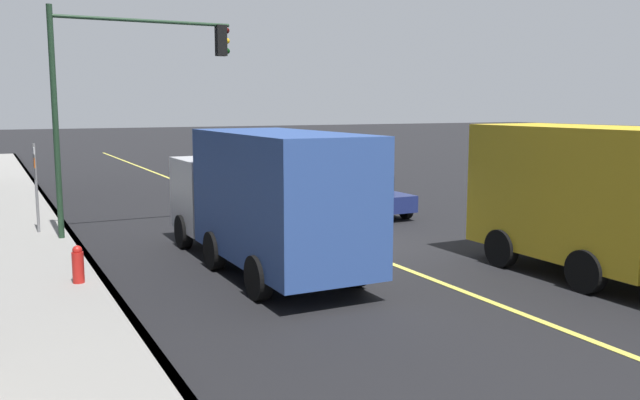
{
  "coord_description": "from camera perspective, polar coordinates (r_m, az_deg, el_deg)",
  "views": [
    {
      "loc": [
        -15.86,
        8.66,
        3.81
      ],
      "look_at": [
        -0.72,
        1.0,
        1.39
      ],
      "focal_mm": 37.51,
      "sensor_mm": 36.0,
      "label": 1
    }
  ],
  "objects": [
    {
      "name": "car_tan",
      "position": [
        28.23,
        -2.92,
        1.94
      ],
      "size": [
        4.14,
        1.9,
        1.56
      ],
      "color": "tan",
      "rests_on": "ground"
    },
    {
      "name": "fire_hydrant",
      "position": [
        14.77,
        -19.93,
        -5.47
      ],
      "size": [
        0.24,
        0.24,
        0.94
      ],
      "color": "red",
      "rests_on": "ground"
    },
    {
      "name": "truck_yellow",
      "position": [
        15.65,
        23.11,
        -0.15
      ],
      "size": [
        7.13,
        2.45,
        3.34
      ],
      "color": "silver",
      "rests_on": "ground"
    },
    {
      "name": "ground",
      "position": [
        18.47,
        1.76,
        -3.8
      ],
      "size": [
        200.0,
        200.0,
        0.0
      ],
      "primitive_type": "plane",
      "color": "black"
    },
    {
      "name": "street_sign_post",
      "position": [
        20.84,
        -23.08,
        1.4
      ],
      "size": [
        0.6,
        0.08,
        2.73
      ],
      "color": "slate",
      "rests_on": "ground"
    },
    {
      "name": "car_navy",
      "position": [
        23.41,
        3.78,
        0.45
      ],
      "size": [
        3.95,
        1.89,
        1.35
      ],
      "color": "navy",
      "rests_on": "ground"
    },
    {
      "name": "sidewalk_slab",
      "position": [
        16.32,
        -23.19,
        -5.79
      ],
      "size": [
        80.0,
        2.71,
        0.15
      ],
      "primitive_type": "cube",
      "color": "gray",
      "rests_on": "ground"
    },
    {
      "name": "curb_edge",
      "position": [
        16.44,
        -18.74,
        -5.46
      ],
      "size": [
        80.0,
        0.16,
        0.15
      ],
      "primitive_type": "cube",
      "color": "slate",
      "rests_on": "ground"
    },
    {
      "name": "traffic_light_mast",
      "position": [
        19.86,
        -16.43,
        9.64
      ],
      "size": [
        0.28,
        5.09,
        6.46
      ],
      "color": "#1E3823",
      "rests_on": "ground"
    },
    {
      "name": "truck_blue",
      "position": [
        15.47,
        -4.71,
        0.28
      ],
      "size": [
        7.92,
        2.45,
        3.23
      ],
      "color": "silver",
      "rests_on": "ground"
    },
    {
      "name": "lane_stripe_center",
      "position": [
        18.47,
        1.76,
        -3.78
      ],
      "size": [
        80.0,
        0.16,
        0.01
      ],
      "primitive_type": "cube",
      "color": "#D8CC4C",
      "rests_on": "ground"
    }
  ]
}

